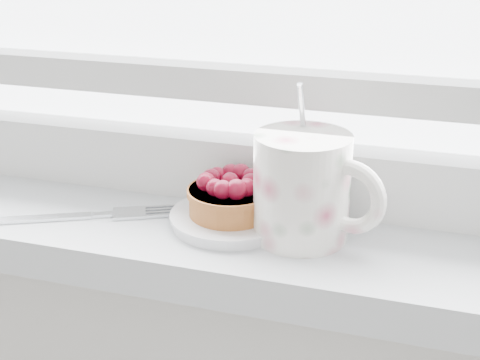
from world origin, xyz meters
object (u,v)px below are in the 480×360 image
at_px(saucer, 230,219).
at_px(raspberry_tart, 230,195).
at_px(fork, 73,216).
at_px(floral_mug, 305,186).

xyz_separation_m(saucer, raspberry_tart, (0.00, -0.00, 0.03)).
relative_size(raspberry_tart, fork, 0.42).
relative_size(raspberry_tart, floral_mug, 0.58).
distance_m(saucer, floral_mug, 0.09).
bearing_deg(raspberry_tart, saucer, 168.78).
relative_size(saucer, fork, 0.59).
distance_m(saucer, fork, 0.17).
xyz_separation_m(floral_mug, fork, (-0.24, -0.03, -0.05)).
relative_size(saucer, raspberry_tart, 1.41).
height_order(floral_mug, fork, floral_mug).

